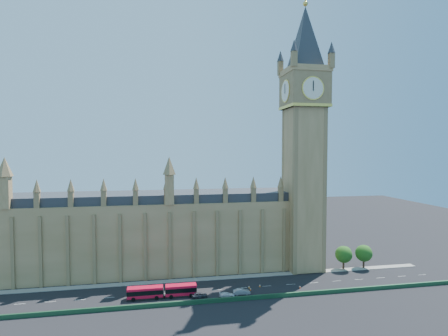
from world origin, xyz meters
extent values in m
plane|color=black|center=(0.00, 0.00, 0.00)|extent=(400.00, 400.00, 0.00)
cube|color=olive|center=(-25.00, 22.00, 12.50)|extent=(120.00, 20.00, 25.00)
cube|color=#2D3035|center=(-25.00, 22.00, 26.50)|extent=(120.00, 18.00, 3.00)
cube|color=olive|center=(38.00, 14.00, 29.00)|extent=(12.00, 12.00, 58.00)
cube|color=olive|center=(38.00, 14.00, 64.00)|extent=(14.00, 14.00, 12.00)
cylinder|color=silver|center=(38.00, 6.85, 64.00)|extent=(7.20, 0.30, 7.20)
cube|color=olive|center=(38.00, 14.00, 71.00)|extent=(14.50, 14.50, 2.00)
pyramid|color=#2D3035|center=(38.00, 14.00, 94.00)|extent=(20.59, 20.59, 22.00)
sphere|color=#F2C64C|center=(38.00, 14.00, 94.80)|extent=(1.80, 1.80, 1.80)
cube|color=#1E4C2D|center=(0.00, -9.00, 0.60)|extent=(160.00, 0.60, 1.20)
cube|color=gray|center=(0.00, 9.50, 0.08)|extent=(160.00, 3.00, 0.16)
cylinder|color=#382619|center=(52.00, 10.00, 2.00)|extent=(0.70, 0.70, 4.00)
sphere|color=#245516|center=(52.00, 10.00, 5.50)|extent=(6.00, 6.00, 6.00)
sphere|color=#245516|center=(52.80, 10.30, 6.10)|extent=(4.38, 4.38, 4.38)
cylinder|color=#382619|center=(60.00, 10.00, 2.00)|extent=(0.70, 0.70, 4.00)
sphere|color=#245516|center=(60.00, 10.00, 5.50)|extent=(6.00, 6.00, 6.00)
sphere|color=#245516|center=(60.80, 10.30, 6.10)|extent=(4.38, 4.38, 4.38)
cube|color=red|center=(-17.55, -2.71, 1.70)|extent=(10.20, 2.89, 3.39)
cube|color=red|center=(-7.26, -2.78, 1.70)|extent=(9.07, 2.89, 3.39)
cube|color=black|center=(-17.55, -2.71, 2.10)|extent=(10.25, 2.95, 1.29)
cube|color=black|center=(-7.26, -2.78, 2.10)|extent=(9.12, 2.94, 1.29)
cylinder|color=black|center=(-12.68, -2.74, 1.53)|extent=(0.90, 2.72, 2.71)
cylinder|color=black|center=(-20.81, -4.10, 0.57)|extent=(1.13, 0.35, 1.13)
cylinder|color=black|center=(-20.79, -1.27, 0.57)|extent=(1.13, 0.35, 1.13)
cylinder|color=black|center=(-14.30, -4.14, 0.57)|extent=(1.13, 0.35, 1.13)
cylinder|color=black|center=(-14.28, -1.32, 0.57)|extent=(1.13, 0.35, 1.13)
cylinder|color=black|center=(-10.16, -4.17, 0.57)|extent=(1.13, 0.35, 1.13)
cylinder|color=black|center=(-10.14, -1.34, 0.57)|extent=(1.13, 0.35, 1.13)
cylinder|color=black|center=(-4.37, -4.21, 0.57)|extent=(1.13, 0.35, 1.13)
cylinder|color=black|center=(-4.35, -1.38, 0.57)|extent=(1.13, 0.35, 1.13)
imported|color=#3B3C42|center=(-2.00, -4.81, 0.78)|extent=(4.64, 2.03, 1.55)
imported|color=#93949A|center=(10.66, -4.79, 0.83)|extent=(5.11, 2.02, 1.65)
imported|color=white|center=(6.00, -5.73, 0.64)|extent=(4.57, 2.27, 1.28)
cube|color=black|center=(29.65, -3.60, 0.02)|extent=(0.52, 0.52, 0.04)
cone|color=#FF440D|center=(29.65, -3.60, 0.37)|extent=(0.57, 0.57, 0.73)
cylinder|color=white|center=(29.65, -3.60, 0.47)|extent=(0.36, 0.36, 0.13)
cube|color=black|center=(14.00, -0.71, 0.02)|extent=(0.60, 0.60, 0.05)
cone|color=orange|center=(14.00, -0.71, 0.39)|extent=(0.66, 0.66, 0.79)
cylinder|color=white|center=(14.00, -0.71, 0.51)|extent=(0.38, 0.38, 0.14)
cube|color=black|center=(14.00, -2.40, 0.02)|extent=(0.55, 0.55, 0.05)
cone|color=#E2550B|center=(14.00, -2.40, 0.40)|extent=(0.61, 0.61, 0.79)
cylinder|color=white|center=(14.00, -2.40, 0.51)|extent=(0.39, 0.39, 0.14)
cube|color=black|center=(17.63, -0.20, 0.02)|extent=(0.45, 0.45, 0.04)
cone|color=orange|center=(17.63, -0.20, 0.38)|extent=(0.50, 0.50, 0.76)
cylinder|color=white|center=(17.63, -0.20, 0.49)|extent=(0.37, 0.37, 0.13)
camera|label=1|loc=(-13.05, -104.44, 42.66)|focal=28.00mm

